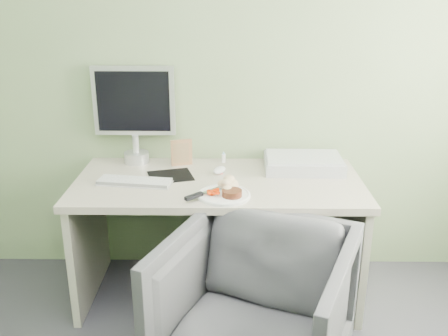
{
  "coord_description": "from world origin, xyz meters",
  "views": [
    {
      "loc": [
        0.07,
        -0.96,
        1.74
      ],
      "look_at": [
        0.03,
        1.5,
        0.85
      ],
      "focal_mm": 40.0,
      "sensor_mm": 36.0,
      "label": 1
    }
  ],
  "objects_px": {
    "plate": "(224,195)",
    "monitor": "(134,109)",
    "desk": "(218,210)",
    "desk_chair": "(255,311)",
    "scanner": "(303,164)"
  },
  "relations": [
    {
      "from": "desk",
      "to": "scanner",
      "type": "distance_m",
      "value": 0.57
    },
    {
      "from": "desk",
      "to": "monitor",
      "type": "bearing_deg",
      "value": 148.16
    },
    {
      "from": "plate",
      "to": "monitor",
      "type": "distance_m",
      "value": 0.84
    },
    {
      "from": "monitor",
      "to": "desk_chair",
      "type": "relative_size",
      "value": 0.72
    },
    {
      "from": "monitor",
      "to": "desk_chair",
      "type": "xyz_separation_m",
      "value": [
        0.69,
        -1.01,
        -0.69
      ]
    },
    {
      "from": "plate",
      "to": "monitor",
      "type": "bearing_deg",
      "value": 134.72
    },
    {
      "from": "scanner",
      "to": "desk",
      "type": "bearing_deg",
      "value": -158.87
    },
    {
      "from": "desk",
      "to": "scanner",
      "type": "xyz_separation_m",
      "value": [
        0.5,
        0.18,
        0.22
      ]
    },
    {
      "from": "scanner",
      "to": "monitor",
      "type": "bearing_deg",
      "value": 173.34
    },
    {
      "from": "monitor",
      "to": "desk",
      "type": "bearing_deg",
      "value": -31.21
    },
    {
      "from": "desk",
      "to": "plate",
      "type": "xyz_separation_m",
      "value": [
        0.03,
        -0.23,
        0.19
      ]
    },
    {
      "from": "plate",
      "to": "desk_chair",
      "type": "relative_size",
      "value": 0.34
    },
    {
      "from": "desk",
      "to": "plate",
      "type": "relative_size",
      "value": 5.86
    },
    {
      "from": "desk_chair",
      "to": "desk",
      "type": "bearing_deg",
      "value": 127.3
    },
    {
      "from": "desk",
      "to": "desk_chair",
      "type": "relative_size",
      "value": 1.99
    }
  ]
}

